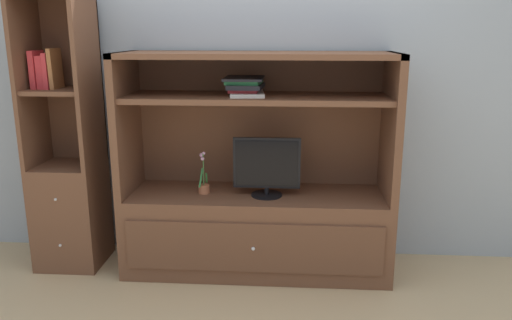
# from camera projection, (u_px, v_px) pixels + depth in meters

# --- Properties ---
(ground_plane) EXTENTS (8.00, 8.00, 0.00)m
(ground_plane) POSITION_uv_depth(u_px,v_px,m) (252.00, 295.00, 3.26)
(ground_plane) COLOR tan
(painted_rear_wall) EXTENTS (6.00, 0.10, 2.80)m
(painted_rear_wall) POSITION_uv_depth(u_px,v_px,m) (260.00, 66.00, 3.63)
(painted_rear_wall) COLOR #9EA8B2
(painted_rear_wall) RESTS_ON ground_plane
(media_console) EXTENTS (1.83, 0.60, 1.51)m
(media_console) POSITION_uv_depth(u_px,v_px,m) (257.00, 205.00, 3.53)
(media_console) COLOR brown
(media_console) RESTS_ON ground_plane
(tv_monitor) EXTENTS (0.45, 0.21, 0.40)m
(tv_monitor) POSITION_uv_depth(u_px,v_px,m) (267.00, 167.00, 3.40)
(tv_monitor) COLOR black
(tv_monitor) RESTS_ON media_console
(potted_plant) EXTENTS (0.08, 0.09, 0.29)m
(potted_plant) POSITION_uv_depth(u_px,v_px,m) (204.00, 184.00, 3.49)
(potted_plant) COLOR #B26642
(potted_plant) RESTS_ON media_console
(magazine_stack) EXTENTS (0.27, 0.35, 0.12)m
(magazine_stack) POSITION_uv_depth(u_px,v_px,m) (245.00, 86.00, 3.32)
(magazine_stack) COLOR silver
(magazine_stack) RESTS_ON media_console
(bookshelf_tall) EXTENTS (0.44, 0.44, 1.89)m
(bookshelf_tall) POSITION_uv_depth(u_px,v_px,m) (69.00, 180.00, 3.59)
(bookshelf_tall) COLOR brown
(bookshelf_tall) RESTS_ON ground_plane
(upright_book_row) EXTENTS (0.16, 0.17, 0.27)m
(upright_book_row) POSITION_uv_depth(u_px,v_px,m) (46.00, 70.00, 3.40)
(upright_book_row) COLOR red
(upright_book_row) RESTS_ON bookshelf_tall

